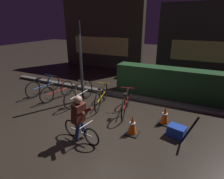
{
  "coord_description": "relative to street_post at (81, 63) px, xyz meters",
  "views": [
    {
      "loc": [
        2.47,
        -4.14,
        2.9
      ],
      "look_at": [
        0.2,
        0.6,
        0.9
      ],
      "focal_mm": 28.95,
      "sensor_mm": 36.0,
      "label": 1
    }
  ],
  "objects": [
    {
      "name": "ground_plane",
      "position": [
        1.34,
        -1.2,
        -1.46
      ],
      "size": [
        40.0,
        40.0,
        0.0
      ],
      "primitive_type": "plane",
      "color": "#2D261E"
    },
    {
      "name": "sidewalk_curb",
      "position": [
        1.34,
        1.0,
        -1.4
      ],
      "size": [
        12.0,
        0.24,
        0.12
      ],
      "primitive_type": "cube",
      "color": "#56544F",
      "rests_on": "ground"
    },
    {
      "name": "hedge_row",
      "position": [
        3.14,
        1.9,
        -0.88
      ],
      "size": [
        4.8,
        0.7,
        1.17
      ],
      "primitive_type": "cube",
      "color": "#214723",
      "rests_on": "ground"
    },
    {
      "name": "storefront_left",
      "position": [
        -1.99,
        5.3,
        0.76
      ],
      "size": [
        5.46,
        0.54,
        4.45
      ],
      "color": "#42382D",
      "rests_on": "ground"
    },
    {
      "name": "storefront_right",
      "position": [
        4.25,
        6.0,
        0.46
      ],
      "size": [
        5.5,
        0.54,
        3.87
      ],
      "color": "#383330",
      "rests_on": "ground"
    },
    {
      "name": "street_post",
      "position": [
        0.0,
        0.0,
        0.0
      ],
      "size": [
        0.1,
        0.1,
        2.92
      ],
      "primitive_type": "cylinder",
      "color": "#2D2D33",
      "rests_on": "ground"
    },
    {
      "name": "parked_bike_leftmost",
      "position": [
        -1.87,
        -0.15,
        -1.11
      ],
      "size": [
        0.46,
        1.69,
        0.78
      ],
      "rotation": [
        0.0,
        0.0,
        1.45
      ],
      "color": "black",
      "rests_on": "ground"
    },
    {
      "name": "parked_bike_left_mid",
      "position": [
        -0.97,
        -0.33,
        -1.13
      ],
      "size": [
        0.46,
        1.54,
        0.72
      ],
      "rotation": [
        0.0,
        0.0,
        1.37
      ],
      "color": "black",
      "rests_on": "ground"
    },
    {
      "name": "parked_bike_center_left",
      "position": [
        0.04,
        -0.28,
        -1.1
      ],
      "size": [
        0.46,
        1.74,
        0.8
      ],
      "rotation": [
        0.0,
        0.0,
        1.55
      ],
      "color": "black",
      "rests_on": "ground"
    },
    {
      "name": "parked_bike_center_right",
      "position": [
        0.87,
        -0.1,
        -1.11
      ],
      "size": [
        0.51,
        1.66,
        0.78
      ],
      "rotation": [
        0.0,
        0.0,
        1.81
      ],
      "color": "black",
      "rests_on": "ground"
    },
    {
      "name": "parked_bike_right_mid",
      "position": [
        1.86,
        -0.22,
        -1.1
      ],
      "size": [
        0.51,
        1.69,
        0.79
      ],
      "rotation": [
        0.0,
        0.0,
        1.8
      ],
      "color": "black",
      "rests_on": "ground"
    },
    {
      "name": "traffic_cone_near",
      "position": [
        2.49,
        -1.3,
        -1.19
      ],
      "size": [
        0.36,
        0.36,
        0.56
      ],
      "color": "black",
      "rests_on": "ground"
    },
    {
      "name": "traffic_cone_far",
      "position": [
        3.18,
        -0.38,
        -1.2
      ],
      "size": [
        0.36,
        0.36,
        0.55
      ],
      "color": "black",
      "rests_on": "ground"
    },
    {
      "name": "blue_crate",
      "position": [
        3.59,
        -0.9,
        -1.31
      ],
      "size": [
        0.5,
        0.42,
        0.3
      ],
      "primitive_type": "cube",
      "rotation": [
        0.0,
        0.0,
        -0.24
      ],
      "color": "#193DB7",
      "rests_on": "ground"
    },
    {
      "name": "cyclist",
      "position": [
        1.38,
        -2.12,
        -0.83
      ],
      "size": [
        1.18,
        0.58,
        1.25
      ],
      "rotation": [
        0.0,
        0.0,
        -0.16
      ],
      "color": "black",
      "rests_on": "ground"
    },
    {
      "name": "closed_umbrella",
      "position": [
        3.89,
        -1.15,
        -1.06
      ],
      "size": [
        0.38,
        0.18,
        0.8
      ],
      "primitive_type": "cylinder",
      "rotation": [
        0.0,
        0.41,
        0.34
      ],
      "color": "black",
      "rests_on": "ground"
    }
  ]
}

